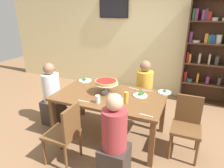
# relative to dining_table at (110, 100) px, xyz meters

# --- Properties ---
(ground_plane) EXTENTS (12.00, 12.00, 0.00)m
(ground_plane) POSITION_rel_dining_table_xyz_m (0.00, 0.00, -0.66)
(ground_plane) COLOR #846042
(rear_partition) EXTENTS (8.00, 0.12, 2.80)m
(rear_partition) POSITION_rel_dining_table_xyz_m (0.00, 2.20, 0.74)
(rear_partition) COLOR beige
(rear_partition) RESTS_ON ground_plane
(dining_table) EXTENTS (1.70, 0.99, 0.74)m
(dining_table) POSITION_rel_dining_table_xyz_m (0.00, 0.00, 0.00)
(dining_table) COLOR brown
(dining_table) RESTS_ON ground_plane
(bookshelf) EXTENTS (1.11, 0.30, 2.21)m
(bookshelf) POSITION_rel_dining_table_xyz_m (1.49, 2.01, 0.51)
(bookshelf) COLOR #422819
(bookshelf) RESTS_ON ground_plane
(television) EXTENTS (0.73, 0.05, 0.44)m
(television) POSITION_rel_dining_table_xyz_m (-0.80, 2.11, 1.36)
(television) COLOR black
(diner_head_west) EXTENTS (0.34, 0.34, 1.15)m
(diner_head_west) POSITION_rel_dining_table_xyz_m (-1.12, -0.03, -0.17)
(diner_head_west) COLOR #382D28
(diner_head_west) RESTS_ON ground_plane
(diner_near_right) EXTENTS (0.34, 0.34, 1.15)m
(diner_near_right) POSITION_rel_dining_table_xyz_m (0.40, -0.79, -0.17)
(diner_near_right) COLOR #382D28
(diner_near_right) RESTS_ON ground_plane
(diner_far_right) EXTENTS (0.34, 0.34, 1.15)m
(diner_far_right) POSITION_rel_dining_table_xyz_m (0.37, 0.78, -0.17)
(diner_far_right) COLOR #382D28
(diner_far_right) RESTS_ON ground_plane
(chair_head_east) EXTENTS (0.40, 0.40, 0.87)m
(chair_head_east) POSITION_rel_dining_table_xyz_m (1.18, 0.04, -0.17)
(chair_head_east) COLOR brown
(chair_head_east) RESTS_ON ground_plane
(chair_near_left) EXTENTS (0.40, 0.40, 0.87)m
(chair_near_left) POSITION_rel_dining_table_xyz_m (-0.29, -0.80, -0.17)
(chair_near_left) COLOR brown
(chair_near_left) RESTS_ON ground_plane
(deep_dish_pizza_stand) EXTENTS (0.38, 0.38, 0.21)m
(deep_dish_pizza_stand) POSITION_rel_dining_table_xyz_m (-0.08, 0.06, 0.26)
(deep_dish_pizza_stand) COLOR silver
(deep_dish_pizza_stand) RESTS_ON dining_table
(salad_plate_near_diner) EXTENTS (0.23, 0.23, 0.07)m
(salad_plate_near_diner) POSITION_rel_dining_table_xyz_m (-0.68, 0.42, 0.10)
(salad_plate_near_diner) COLOR white
(salad_plate_near_diner) RESTS_ON dining_table
(salad_plate_far_diner) EXTENTS (0.22, 0.22, 0.07)m
(salad_plate_far_diner) POSITION_rel_dining_table_xyz_m (0.46, 0.16, 0.11)
(salad_plate_far_diner) COLOR white
(salad_plate_far_diner) RESTS_ON dining_table
(salad_plate_spare) EXTENTS (0.21, 0.21, 0.06)m
(salad_plate_spare) POSITION_rel_dining_table_xyz_m (0.78, 0.43, 0.09)
(salad_plate_spare) COLOR white
(salad_plate_spare) RESTS_ON dining_table
(beer_glass_amber_tall) EXTENTS (0.07, 0.07, 0.16)m
(beer_glass_amber_tall) POSITION_rel_dining_table_xyz_m (0.33, -0.16, 0.17)
(beer_glass_amber_tall) COLOR gold
(beer_glass_amber_tall) RESTS_ON dining_table
(water_glass_clear_near) EXTENTS (0.07, 0.07, 0.11)m
(water_glass_clear_near) POSITION_rel_dining_table_xyz_m (-0.05, -0.31, 0.14)
(water_glass_clear_near) COLOR white
(water_glass_clear_near) RESTS_ON dining_table
(cutlery_fork_near) EXTENTS (0.18, 0.04, 0.00)m
(cutlery_fork_near) POSITION_rel_dining_table_xyz_m (0.68, -0.41, 0.09)
(cutlery_fork_near) COLOR silver
(cutlery_fork_near) RESTS_ON dining_table
(cutlery_knife_near) EXTENTS (0.18, 0.02, 0.00)m
(cutlery_knife_near) POSITION_rel_dining_table_xyz_m (-0.26, -0.36, 0.09)
(cutlery_knife_near) COLOR silver
(cutlery_knife_near) RESTS_ON dining_table
(cutlery_fork_far) EXTENTS (0.18, 0.02, 0.00)m
(cutlery_fork_far) POSITION_rel_dining_table_xyz_m (0.50, 0.41, 0.09)
(cutlery_fork_far) COLOR silver
(cutlery_fork_far) RESTS_ON dining_table
(cutlery_knife_far) EXTENTS (0.18, 0.05, 0.00)m
(cutlery_knife_far) POSITION_rel_dining_table_xyz_m (0.27, 0.40, 0.09)
(cutlery_knife_far) COLOR silver
(cutlery_knife_far) RESTS_ON dining_table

